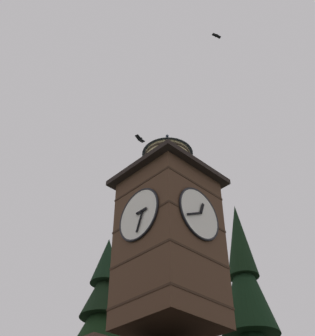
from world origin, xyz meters
name	(u,v)px	position (x,y,z in m)	size (l,w,h in m)	color
clock_tower	(169,230)	(1.56, -1.34, 11.24)	(4.17, 4.17, 9.99)	#4C3323
flying_bird_high	(216,36)	(1.29, 2.29, 21.95)	(0.54, 0.29, 0.12)	black
flying_bird_low	(140,139)	(2.11, -2.84, 17.21)	(0.71, 0.34, 0.17)	black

